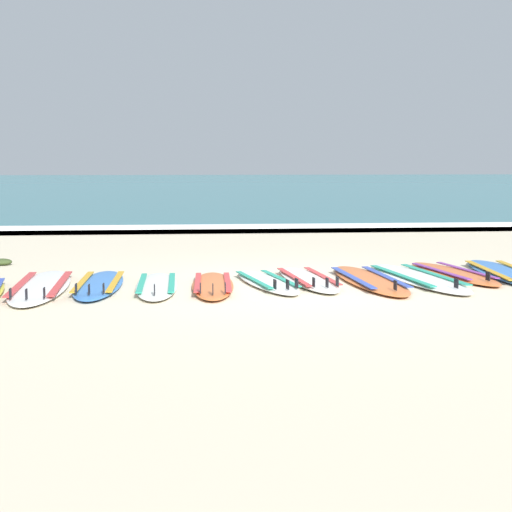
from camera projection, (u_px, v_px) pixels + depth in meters
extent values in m
plane|color=beige|center=(298.00, 289.00, 8.82)|extent=(80.00, 80.00, 0.00)
cube|color=teal|center=(212.00, 185.00, 45.15)|extent=(80.00, 60.00, 0.10)
cube|color=white|center=(250.00, 229.00, 16.04)|extent=(80.00, 1.06, 0.11)
ellipsoid|color=white|center=(41.00, 287.00, 8.76)|extent=(0.76, 2.58, 0.07)
cube|color=#D13838|center=(21.00, 284.00, 8.73)|extent=(0.18, 1.79, 0.01)
cube|color=#D13838|center=(60.00, 283.00, 8.79)|extent=(0.18, 1.79, 0.01)
cube|color=black|center=(26.00, 294.00, 7.77)|extent=(0.02, 0.09, 0.11)
cube|color=black|center=(10.00, 294.00, 7.81)|extent=(0.02, 0.09, 0.11)
cube|color=black|center=(44.00, 293.00, 7.86)|extent=(0.02, 0.09, 0.11)
ellipsoid|color=#3875CC|center=(99.00, 285.00, 8.91)|extent=(0.55, 2.19, 0.07)
cube|color=gold|center=(83.00, 281.00, 8.89)|extent=(0.08, 1.53, 0.01)
cube|color=gold|center=(115.00, 281.00, 8.92)|extent=(0.08, 1.53, 0.01)
cube|color=black|center=(89.00, 289.00, 8.06)|extent=(0.01, 0.09, 0.11)
cube|color=black|center=(76.00, 289.00, 8.11)|extent=(0.01, 0.09, 0.11)
cube|color=black|center=(104.00, 288.00, 8.13)|extent=(0.01, 0.09, 0.11)
ellipsoid|color=silver|center=(157.00, 286.00, 8.83)|extent=(0.53, 2.01, 0.07)
cube|color=teal|center=(142.00, 283.00, 8.81)|extent=(0.09, 1.40, 0.01)
cube|color=teal|center=(172.00, 282.00, 8.84)|extent=(0.09, 1.40, 0.01)
cube|color=black|center=(155.00, 290.00, 8.05)|extent=(0.01, 0.09, 0.11)
ellipsoid|color=orange|center=(213.00, 285.00, 8.87)|extent=(0.55, 2.01, 0.07)
cube|color=#D13838|center=(198.00, 282.00, 8.85)|extent=(0.11, 1.40, 0.01)
cube|color=#D13838|center=(228.00, 282.00, 8.87)|extent=(0.11, 1.40, 0.01)
cube|color=black|center=(213.00, 289.00, 8.08)|extent=(0.01, 0.09, 0.11)
cube|color=black|center=(200.00, 288.00, 8.13)|extent=(0.01, 0.09, 0.11)
cube|color=black|center=(225.00, 288.00, 8.15)|extent=(0.01, 0.09, 0.11)
ellipsoid|color=white|center=(267.00, 282.00, 9.10)|extent=(0.89, 1.99, 0.07)
cube|color=teal|center=(253.00, 279.00, 9.05)|extent=(0.36, 1.33, 0.01)
cube|color=teal|center=(280.00, 278.00, 9.15)|extent=(0.36, 1.33, 0.01)
cube|color=black|center=(288.00, 284.00, 8.38)|extent=(0.03, 0.09, 0.11)
cube|color=black|center=(275.00, 284.00, 8.40)|extent=(0.03, 0.09, 0.11)
cube|color=black|center=(297.00, 283.00, 8.48)|extent=(0.03, 0.09, 0.11)
ellipsoid|color=silver|center=(308.00, 279.00, 9.31)|extent=(0.77, 2.13, 0.07)
cube|color=#D13838|center=(293.00, 277.00, 9.26)|extent=(0.25, 1.46, 0.01)
cube|color=#D13838|center=(322.00, 276.00, 9.34)|extent=(0.25, 1.46, 0.01)
cube|color=black|center=(327.00, 283.00, 8.51)|extent=(0.02, 0.09, 0.11)
cube|color=black|center=(314.00, 282.00, 8.54)|extent=(0.02, 0.09, 0.11)
cube|color=black|center=(337.00, 281.00, 8.59)|extent=(0.02, 0.09, 0.11)
ellipsoid|color=orange|center=(369.00, 280.00, 9.26)|extent=(0.79, 2.46, 0.07)
cube|color=#334CB2|center=(352.00, 277.00, 9.22)|extent=(0.22, 1.69, 0.01)
cube|color=#334CB2|center=(385.00, 276.00, 9.29)|extent=(0.22, 1.69, 0.01)
cube|color=black|center=(395.00, 285.00, 8.33)|extent=(0.02, 0.09, 0.11)
ellipsoid|color=white|center=(417.00, 278.00, 9.43)|extent=(1.02, 2.62, 0.07)
cube|color=teal|center=(401.00, 275.00, 9.37)|extent=(0.36, 1.78, 0.01)
cube|color=teal|center=(434.00, 274.00, 9.48)|extent=(0.36, 1.78, 0.01)
cube|color=black|center=(456.00, 283.00, 8.46)|extent=(0.03, 0.09, 0.11)
ellipsoid|color=orange|center=(453.00, 273.00, 9.80)|extent=(0.88, 2.20, 0.07)
cube|color=purple|center=(440.00, 271.00, 9.74)|extent=(0.32, 1.49, 0.01)
cube|color=purple|center=(466.00, 270.00, 9.84)|extent=(0.32, 1.49, 0.01)
cube|color=black|center=(488.00, 276.00, 8.98)|extent=(0.03, 0.09, 0.11)
ellipsoid|color=#3875CC|center=(505.00, 273.00, 9.85)|extent=(0.79, 2.54, 0.07)
cube|color=gold|center=(488.00, 270.00, 9.84)|extent=(0.20, 1.76, 0.01)
ellipsoid|color=#384723|center=(2.00, 262.00, 10.79)|extent=(0.28, 0.23, 0.10)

